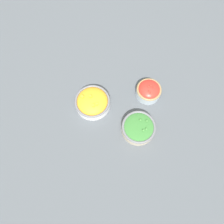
# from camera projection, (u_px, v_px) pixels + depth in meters

# --- Properties ---
(ground_plane) EXTENTS (3.00, 3.00, 0.00)m
(ground_plane) POSITION_uv_depth(u_px,v_px,m) (112.00, 114.00, 1.08)
(ground_plane) COLOR #4C5156
(bowl_cherry_tomatoes) EXTENTS (0.12, 0.12, 0.08)m
(bowl_cherry_tomatoes) POSITION_uv_depth(u_px,v_px,m) (149.00, 91.00, 1.09)
(bowl_cherry_tomatoes) COLOR #B2C1CC
(bowl_cherry_tomatoes) RESTS_ON ground_plane
(bowl_squash) EXTENTS (0.17, 0.17, 0.08)m
(bowl_squash) POSITION_uv_depth(u_px,v_px,m) (92.00, 102.00, 1.07)
(bowl_squash) COLOR white
(bowl_squash) RESTS_ON ground_plane
(bowl_broccoli) EXTENTS (0.16, 0.16, 0.06)m
(bowl_broccoli) POSITION_uv_depth(u_px,v_px,m) (138.00, 128.00, 1.03)
(bowl_broccoli) COLOR beige
(bowl_broccoli) RESTS_ON ground_plane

